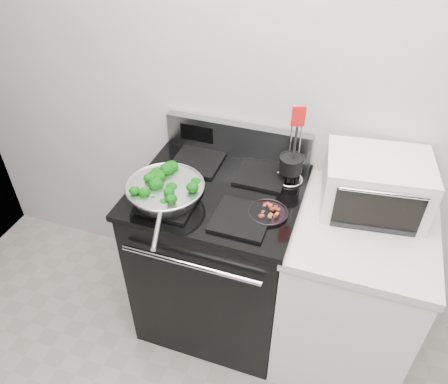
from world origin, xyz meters
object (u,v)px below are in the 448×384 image
at_px(skillet, 165,191).
at_px(toaster_oven, 375,184).
at_px(gas_range, 219,256).
at_px(utensil_holder, 291,168).
at_px(bacon_plate, 268,211).

bearing_deg(skillet, toaster_oven, 0.12).
bearing_deg(gas_range, utensil_holder, 29.11).
distance_m(gas_range, toaster_oven, 0.90).
bearing_deg(toaster_oven, bacon_plate, -158.32).
bearing_deg(toaster_oven, utensil_holder, 167.25).
relative_size(skillet, bacon_plate, 3.08).
bearing_deg(utensil_holder, gas_range, -169.54).
relative_size(gas_range, toaster_oven, 2.34).
bearing_deg(bacon_plate, toaster_oven, 29.03).
relative_size(bacon_plate, toaster_oven, 0.37).
relative_size(gas_range, bacon_plate, 6.35).
xyz_separation_m(utensil_holder, toaster_oven, (0.38, -0.04, 0.03)).
distance_m(skillet, utensil_holder, 0.60).
bearing_deg(toaster_oven, skillet, -168.68).
height_order(bacon_plate, utensil_holder, utensil_holder).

